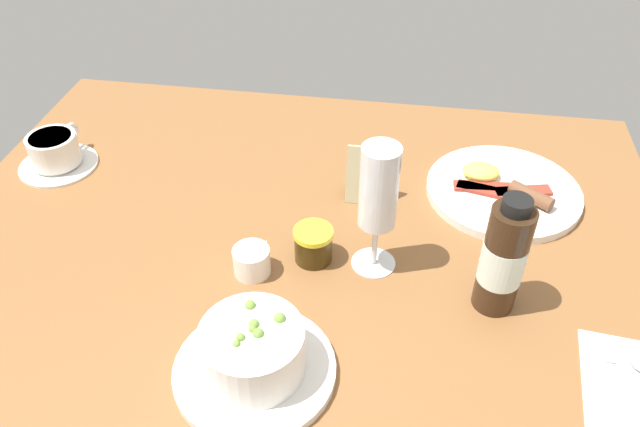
# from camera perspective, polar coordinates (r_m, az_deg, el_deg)

# --- Properties ---
(ground_plane) EXTENTS (1.10, 0.84, 0.03)m
(ground_plane) POSITION_cam_1_polar(r_m,az_deg,el_deg) (0.94, -1.77, -2.75)
(ground_plane) COLOR brown
(porridge_bowl) EXTENTS (0.19, 0.19, 0.08)m
(porridge_bowl) POSITION_cam_1_polar(r_m,az_deg,el_deg) (0.74, -6.13, -12.66)
(porridge_bowl) COLOR white
(porridge_bowl) RESTS_ON ground_plane
(cutlery_setting) EXTENTS (0.13, 0.20, 0.01)m
(cutlery_setting) POSITION_cam_1_polar(r_m,az_deg,el_deg) (0.83, 26.87, -14.81)
(cutlery_setting) COLOR white
(cutlery_setting) RESTS_ON ground_plane
(coffee_cup) EXTENTS (0.13, 0.13, 0.06)m
(coffee_cup) POSITION_cam_1_polar(r_m,az_deg,el_deg) (1.15, -23.07, 5.18)
(coffee_cup) COLOR white
(coffee_cup) RESTS_ON ground_plane
(creamer_jug) EXTENTS (0.06, 0.06, 0.05)m
(creamer_jug) POSITION_cam_1_polar(r_m,az_deg,el_deg) (0.87, -6.20, -4.27)
(creamer_jug) COLOR white
(creamer_jug) RESTS_ON ground_plane
(wine_glass) EXTENTS (0.06, 0.06, 0.20)m
(wine_glass) POSITION_cam_1_polar(r_m,az_deg,el_deg) (0.81, 5.38, 1.85)
(wine_glass) COLOR white
(wine_glass) RESTS_ON ground_plane
(jam_jar) EXTENTS (0.06, 0.06, 0.05)m
(jam_jar) POSITION_cam_1_polar(r_m,az_deg,el_deg) (0.88, -0.61, -2.85)
(jam_jar) COLOR #3B2A0D
(jam_jar) RESTS_ON ground_plane
(sauce_bottle_brown) EXTENTS (0.06, 0.06, 0.17)m
(sauce_bottle_brown) POSITION_cam_1_polar(r_m,az_deg,el_deg) (0.81, 16.41, -3.98)
(sauce_bottle_brown) COLOR #382314
(sauce_bottle_brown) RESTS_ON ground_plane
(breakfast_plate) EXTENTS (0.25, 0.25, 0.04)m
(breakfast_plate) POSITION_cam_1_polar(r_m,az_deg,el_deg) (1.05, 16.34, 2.09)
(breakfast_plate) COLOR white
(breakfast_plate) RESTS_ON ground_plane
(menu_card) EXTENTS (0.06, 0.05, 0.09)m
(menu_card) POSITION_cam_1_polar(r_m,az_deg,el_deg) (0.98, 4.20, 3.82)
(menu_card) COLOR #BDB489
(menu_card) RESTS_ON ground_plane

